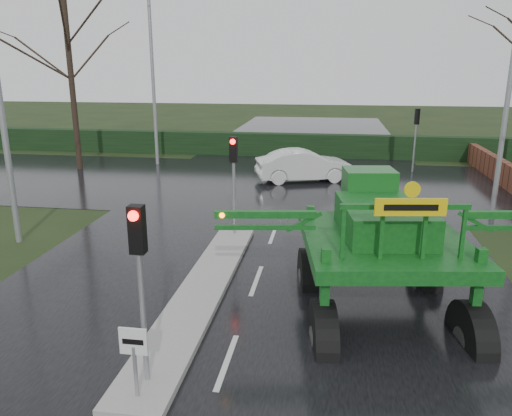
# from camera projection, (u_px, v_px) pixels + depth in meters

# --- Properties ---
(ground) EXTENTS (140.00, 140.00, 0.00)m
(ground) POSITION_uv_depth(u_px,v_px,m) (227.00, 362.00, 10.09)
(ground) COLOR black
(ground) RESTS_ON ground
(road_main) EXTENTS (14.00, 80.00, 0.02)m
(road_main) POSITION_uv_depth(u_px,v_px,m) (279.00, 218.00, 19.60)
(road_main) COLOR black
(road_main) RESTS_ON ground
(road_cross) EXTENTS (80.00, 12.00, 0.02)m
(road_cross) POSITION_uv_depth(u_px,v_px,m) (292.00, 184.00, 25.30)
(road_cross) COLOR black
(road_cross) RESTS_ON ground
(median_island) EXTENTS (1.20, 10.00, 0.16)m
(median_island) POSITION_uv_depth(u_px,v_px,m) (202.00, 291.00, 13.11)
(median_island) COLOR gray
(median_island) RESTS_ON ground
(hedge_row) EXTENTS (44.00, 0.90, 1.50)m
(hedge_row) POSITION_uv_depth(u_px,v_px,m) (302.00, 145.00, 32.70)
(hedge_row) COLOR black
(hedge_row) RESTS_ON ground
(keep_left_sign) EXTENTS (0.50, 0.07, 1.35)m
(keep_left_sign) POSITION_uv_depth(u_px,v_px,m) (134.00, 351.00, 8.57)
(keep_left_sign) COLOR gray
(keep_left_sign) RESTS_ON ground
(traffic_signal_near) EXTENTS (0.26, 0.33, 3.52)m
(traffic_signal_near) POSITION_uv_depth(u_px,v_px,m) (139.00, 258.00, 8.61)
(traffic_signal_near) COLOR gray
(traffic_signal_near) RESTS_ON ground
(traffic_signal_mid) EXTENTS (0.26, 0.33, 3.52)m
(traffic_signal_mid) POSITION_uv_depth(u_px,v_px,m) (234.00, 165.00, 16.69)
(traffic_signal_mid) COLOR gray
(traffic_signal_mid) RESTS_ON ground
(traffic_signal_far) EXTENTS (0.26, 0.33, 3.52)m
(traffic_signal_far) POSITION_uv_depth(u_px,v_px,m) (416.00, 126.00, 27.46)
(traffic_signal_far) COLOR gray
(traffic_signal_far) RESTS_ON ground
(street_light_left_near) EXTENTS (3.85, 0.30, 10.00)m
(street_light_left_near) POSITION_uv_depth(u_px,v_px,m) (3.00, 59.00, 15.33)
(street_light_left_near) COLOR gray
(street_light_left_near) RESTS_ON ground
(street_light_right) EXTENTS (3.85, 0.30, 10.00)m
(street_light_right) POSITION_uv_depth(u_px,v_px,m) (504.00, 60.00, 18.67)
(street_light_right) COLOR gray
(street_light_right) RESTS_ON ground
(street_light_left_far) EXTENTS (3.85, 0.30, 10.00)m
(street_light_left_far) POSITION_uv_depth(u_px,v_px,m) (157.00, 62.00, 28.64)
(street_light_left_far) COLOR gray
(street_light_left_far) RESTS_ON ground
(tree_left_far) EXTENTS (7.70, 7.70, 13.26)m
(tree_left_far) POSITION_uv_depth(u_px,v_px,m) (67.00, 40.00, 27.04)
(tree_left_far) COLOR black
(tree_left_far) RESTS_ON ground
(crop_sprayer) EXTENTS (7.99, 5.50, 4.50)m
(crop_sprayer) POSITION_uv_depth(u_px,v_px,m) (325.00, 246.00, 10.51)
(crop_sprayer) COLOR black
(crop_sprayer) RESTS_ON ground
(white_sedan) EXTENTS (5.22, 3.12, 1.62)m
(white_sedan) POSITION_uv_depth(u_px,v_px,m) (304.00, 181.00, 25.92)
(white_sedan) COLOR silver
(white_sedan) RESTS_ON ground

